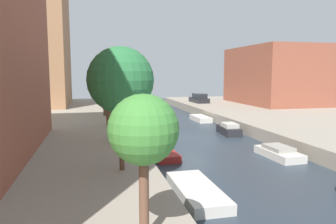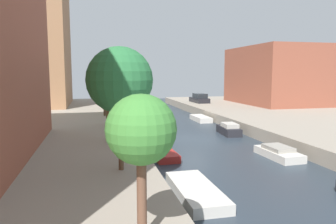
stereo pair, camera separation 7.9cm
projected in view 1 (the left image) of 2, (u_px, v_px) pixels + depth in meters
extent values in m
plane|color=#28333D|center=(192.00, 139.00, 25.97)|extent=(84.00, 84.00, 0.00)
cube|color=#9E704C|center=(26.00, 7.00, 41.81)|extent=(10.00, 13.00, 25.97)
cube|color=brown|center=(276.00, 75.00, 45.78)|extent=(10.00, 14.21, 8.08)
cylinder|color=brown|center=(144.00, 198.00, 8.16)|extent=(0.26, 0.26, 2.30)
sphere|color=#3E8335|center=(143.00, 129.00, 7.95)|extent=(1.80, 1.80, 1.80)
cylinder|color=brown|center=(122.00, 137.00, 14.20)|extent=(0.23, 0.23, 3.01)
sphere|color=#286D3A|center=(121.00, 80.00, 13.89)|extent=(2.93, 2.93, 2.93)
cylinder|color=brown|center=(113.00, 120.00, 20.32)|extent=(0.31, 0.31, 2.74)
sphere|color=#298431|center=(112.00, 87.00, 20.07)|extent=(2.08, 2.08, 2.08)
cylinder|color=brown|center=(108.00, 113.00, 26.11)|extent=(0.34, 0.34, 2.23)
sphere|color=#2B6B2A|center=(108.00, 89.00, 25.87)|extent=(2.30, 2.30, 2.30)
cylinder|color=brown|center=(105.00, 101.00, 32.52)|extent=(0.35, 0.35, 3.10)
sphere|color=#298727|center=(104.00, 76.00, 32.21)|extent=(2.76, 2.76, 2.76)
cylinder|color=brown|center=(103.00, 99.00, 38.36)|extent=(0.23, 0.23, 2.41)
sphere|color=#37712D|center=(102.00, 80.00, 38.08)|extent=(3.13, 3.13, 3.13)
cube|color=black|center=(199.00, 100.00, 47.69)|extent=(1.96, 4.30, 0.70)
cube|color=#1E2328|center=(200.00, 96.00, 47.30)|extent=(1.68, 2.39, 0.66)
cube|color=beige|center=(197.00, 191.00, 13.86)|extent=(1.68, 4.48, 0.45)
cube|color=maroon|center=(163.00, 153.00, 20.44)|extent=(1.46, 3.77, 0.45)
cube|color=beige|center=(279.00, 154.00, 20.21)|extent=(1.67, 3.50, 0.48)
cube|color=gray|center=(278.00, 148.00, 20.23)|extent=(1.38, 1.94, 0.26)
cube|color=#232328|center=(229.00, 131.00, 27.94)|extent=(1.54, 3.22, 0.67)
cube|color=#B2ADA3|center=(230.00, 125.00, 27.70)|extent=(1.24, 1.80, 0.35)
cube|color=beige|center=(201.00, 118.00, 35.84)|extent=(1.47, 3.86, 0.55)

